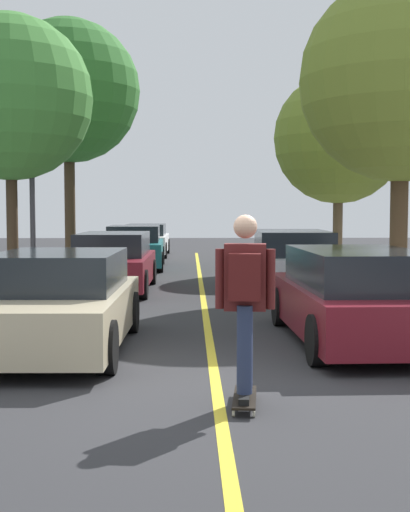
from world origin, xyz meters
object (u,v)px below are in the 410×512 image
(street_tree_left_nearest, at_px, (10,98))
(fire_hydrant, at_px, (398,287))
(parked_car_right_near, at_px, (292,261))
(parked_car_left_near, at_px, (113,262))
(parked_car_left_far, at_px, (134,248))
(parked_car_left_nearest, at_px, (57,303))
(street_tree_right_near, at_px, (339,139))
(parked_car_left_farthest, at_px, (146,240))
(street_tree_left_near, at_px, (68,92))
(skateboarder, at_px, (245,294))
(streetlamp, at_px, (32,154))
(street_tree_right_nearest, at_px, (401,80))
(parked_car_right_nearest, at_px, (356,296))
(skateboard, at_px, (245,398))

(street_tree_left_nearest, distance_m, fire_hydrant, 9.33)
(parked_car_right_near, xyz_separation_m, street_tree_left_nearest, (-6.41, -0.41, 3.70))
(street_tree_left_nearest, bearing_deg, parked_car_right_near, 3.62)
(parked_car_left_near, distance_m, parked_car_left_far, 6.41)
(parked_car_left_nearest, relative_size, street_tree_right_near, 0.70)
(parked_car_left_farthest, relative_size, street_tree_left_near, 0.57)
(parked_car_left_near, distance_m, skateboarder, 10.12)
(streetlamp, bearing_deg, parked_car_left_farthest, 82.35)
(parked_car_right_near, distance_m, skateboarder, 9.82)
(streetlamp, bearing_deg, street_tree_right_nearest, -4.98)
(parked_car_left_near, xyz_separation_m, skateboarder, (2.35, -9.83, 0.43))
(parked_car_left_near, bearing_deg, street_tree_left_near, 107.34)
(skateboarder, bearing_deg, fire_hydrant, 61.64)
(parked_car_left_far, bearing_deg, fire_hydrant, -60.31)
(parked_car_right_nearest, bearing_deg, parked_car_left_near, 122.70)
(fire_hydrant, bearing_deg, skateboard, -118.47)
(parked_car_right_nearest, bearing_deg, street_tree_left_nearest, 137.08)
(parked_car_right_nearest, bearing_deg, fire_hydrant, 63.07)
(street_tree_left_near, relative_size, street_tree_right_near, 1.35)
(parked_car_left_far, relative_size, parked_car_left_farthest, 1.01)
(skateboard, xyz_separation_m, skateboarder, (-0.00, -0.03, 1.02))
(street_tree_right_nearest, relative_size, street_tree_right_near, 1.14)
(parked_car_left_far, distance_m, skateboard, 16.39)
(street_tree_right_near, bearing_deg, parked_car_left_nearest, -117.99)
(parked_car_left_far, xyz_separation_m, fire_hydrant, (5.71, -10.02, -0.19))
(parked_car_left_farthest, bearing_deg, fire_hydrant, -70.46)
(parked_car_right_near, relative_size, skateboarder, 2.62)
(parked_car_left_farthest, bearing_deg, parked_car_right_nearest, -77.53)
(parked_car_left_farthest, distance_m, skateboarder, 22.45)
(parked_car_left_farthest, height_order, street_tree_right_nearest, street_tree_right_nearest)
(parked_car_left_near, relative_size, street_tree_right_nearest, 0.66)
(street_tree_right_nearest, bearing_deg, parked_car_left_near, 168.97)
(parked_car_right_nearest, distance_m, streetlamp, 8.84)
(parked_car_left_near, bearing_deg, skateboarder, -76.54)
(parked_car_left_far, height_order, streetlamp, streetlamp)
(parked_car_right_nearest, bearing_deg, street_tree_left_near, 115.24)
(street_tree_left_near, bearing_deg, street_tree_right_near, -12.68)
(skateboarder, bearing_deg, parked_car_right_near, 79.09)
(street_tree_left_nearest, xyz_separation_m, streetlamp, (0.45, 0.06, -1.23))
(fire_hydrant, bearing_deg, skateboarder, -118.36)
(parked_car_right_near, bearing_deg, parked_car_left_nearest, -121.91)
(parked_car_right_nearest, height_order, streetlamp, streetlamp)
(parked_car_left_near, distance_m, parked_car_right_nearest, 7.80)
(parked_car_right_near, distance_m, street_tree_right_near, 6.67)
(fire_hydrant, bearing_deg, streetlamp, 157.63)
(parked_car_right_nearest, bearing_deg, street_tree_right_near, 79.34)
(street_tree_right_nearest, bearing_deg, parked_car_left_farthest, 115.02)
(parked_car_left_nearest, xyz_separation_m, parked_car_right_near, (4.21, 6.76, 0.06))
(parked_car_left_near, distance_m, streetlamp, 3.10)
(parked_car_left_nearest, height_order, parked_car_right_near, parked_car_right_near)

